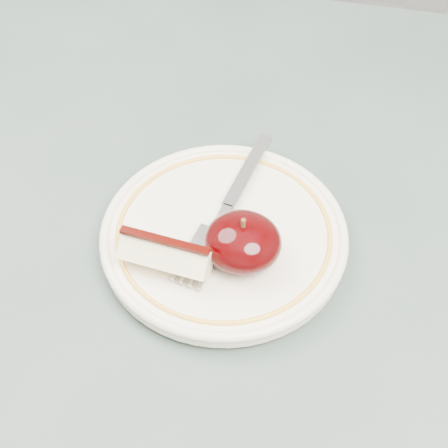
% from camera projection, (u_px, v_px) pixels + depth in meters
% --- Properties ---
extents(table, '(0.90, 0.90, 0.75)m').
position_uv_depth(table, '(202.00, 320.00, 0.61)').
color(table, brown).
rests_on(table, ground).
extents(plate, '(0.22, 0.22, 0.02)m').
position_uv_depth(plate, '(224.00, 234.00, 0.54)').
color(plate, white).
rests_on(plate, table).
extents(apple_half, '(0.06, 0.06, 0.05)m').
position_uv_depth(apple_half, '(243.00, 242.00, 0.51)').
color(apple_half, black).
rests_on(apple_half, plate).
extents(apple_wedge, '(0.08, 0.04, 0.04)m').
position_uv_depth(apple_wedge, '(166.00, 254.00, 0.50)').
color(apple_wedge, '#FEF4BB').
rests_on(apple_wedge, plate).
extents(fork, '(0.05, 0.19, 0.00)m').
position_uv_depth(fork, '(227.00, 208.00, 0.55)').
color(fork, gray).
rests_on(fork, plate).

